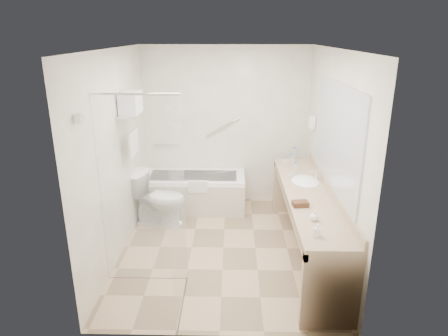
{
  "coord_description": "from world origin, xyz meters",
  "views": [
    {
      "loc": [
        0.1,
        -4.6,
        2.68
      ],
      "look_at": [
        0.0,
        0.3,
        1.0
      ],
      "focal_mm": 32.0,
      "sensor_mm": 36.0,
      "label": 1
    }
  ],
  "objects_px": {
    "vanity_counter": "(307,208)",
    "amenity_basket": "(300,204)",
    "bathtub": "(194,192)",
    "water_bottle_left": "(291,160)",
    "toilet": "(159,199)"
  },
  "relations": [
    {
      "from": "toilet",
      "to": "water_bottle_left",
      "type": "bearing_deg",
      "value": -71.63
    },
    {
      "from": "toilet",
      "to": "water_bottle_left",
      "type": "relative_size",
      "value": 4.03
    },
    {
      "from": "bathtub",
      "to": "vanity_counter",
      "type": "xyz_separation_m",
      "value": [
        1.52,
        -1.39,
        0.36
      ]
    },
    {
      "from": "vanity_counter",
      "to": "toilet",
      "type": "xyz_separation_m",
      "value": [
        -1.97,
        0.83,
        -0.25
      ]
    },
    {
      "from": "toilet",
      "to": "vanity_counter",
      "type": "bearing_deg",
      "value": -99.36
    },
    {
      "from": "amenity_basket",
      "to": "bathtub",
      "type": "bearing_deg",
      "value": 127.32
    },
    {
      "from": "bathtub",
      "to": "vanity_counter",
      "type": "distance_m",
      "value": 2.09
    },
    {
      "from": "toilet",
      "to": "amenity_basket",
      "type": "xyz_separation_m",
      "value": [
        1.81,
        -1.23,
        0.49
      ]
    },
    {
      "from": "vanity_counter",
      "to": "bathtub",
      "type": "bearing_deg",
      "value": 137.65
    },
    {
      "from": "bathtub",
      "to": "water_bottle_left",
      "type": "relative_size",
      "value": 8.11
    },
    {
      "from": "toilet",
      "to": "bathtub",
      "type": "bearing_deg",
      "value": -25.5
    },
    {
      "from": "vanity_counter",
      "to": "amenity_basket",
      "type": "height_order",
      "value": "vanity_counter"
    },
    {
      "from": "bathtub",
      "to": "vanity_counter",
      "type": "relative_size",
      "value": 0.59
    },
    {
      "from": "toilet",
      "to": "water_bottle_left",
      "type": "height_order",
      "value": "water_bottle_left"
    },
    {
      "from": "vanity_counter",
      "to": "amenity_basket",
      "type": "distance_m",
      "value": 0.49
    }
  ]
}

